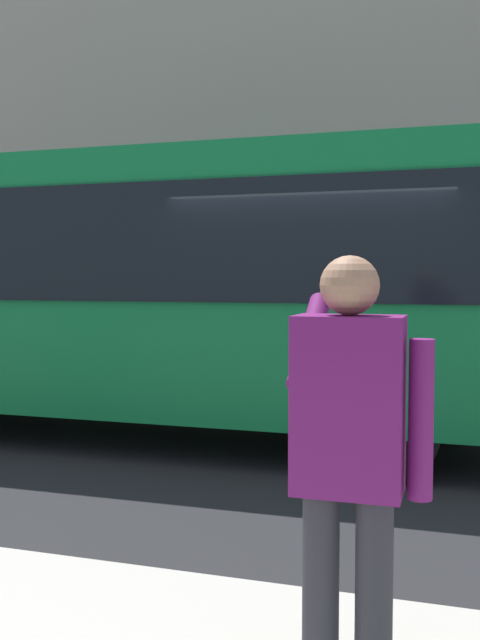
{
  "coord_description": "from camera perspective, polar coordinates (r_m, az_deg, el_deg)",
  "views": [
    {
      "loc": [
        -1.31,
        7.08,
        1.77
      ],
      "look_at": [
        0.91,
        -0.01,
        1.33
      ],
      "focal_mm": 40.09,
      "sensor_mm": 36.0,
      "label": 1
    }
  ],
  "objects": [
    {
      "name": "ground_plane",
      "position": [
        7.42,
        6.84,
        -10.45
      ],
      "size": [
        60.0,
        60.0,
        0.0
      ],
      "primitive_type": "plane",
      "color": "#232326"
    },
    {
      "name": "pedestrian_photographer",
      "position": [
        2.72,
        8.74,
        -9.97
      ],
      "size": [
        0.53,
        0.52,
        1.7
      ],
      "color": "#2D2D33",
      "rests_on": "sidewalk_curb"
    },
    {
      "name": "building_facade_far",
      "position": [
        14.56,
        12.3,
        20.13
      ],
      "size": [
        28.0,
        1.55,
        12.0
      ],
      "color": "#A89E8E",
      "rests_on": "ground_plane"
    },
    {
      "name": "red_bus",
      "position": [
        8.17,
        -9.3,
        2.73
      ],
      "size": [
        9.05,
        2.54,
        3.08
      ],
      "color": "#0F7238",
      "rests_on": "ground_plane"
    }
  ]
}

